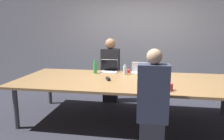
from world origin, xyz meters
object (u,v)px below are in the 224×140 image
at_px(laptop_far_center, 139,70).
at_px(cup_far_center, 128,71).
at_px(cup_near_midright, 170,87).
at_px(stapler, 108,79).
at_px(laptop_near_midright, 152,86).
at_px(person_far_midleft, 110,71).
at_px(bottle_far_center, 125,70).
at_px(laptop_far_midleft, 109,69).
at_px(bottle_far_midleft, 95,67).
at_px(person_near_midright, 153,104).

height_order(laptop_far_center, cup_far_center, laptop_far_center).
relative_size(cup_near_midright, stapler, 0.64).
distance_m(laptop_near_midright, stapler, 0.92).
relative_size(cup_near_midright, person_far_midleft, 0.07).
bearing_deg(cup_far_center, cup_near_midright, -57.57).
bearing_deg(stapler, bottle_far_center, 40.13).
bearing_deg(laptop_far_midleft, cup_near_midright, -46.45).
bearing_deg(bottle_far_midleft, laptop_far_center, 10.81).
bearing_deg(cup_near_midright, bottle_far_center, 127.74).
relative_size(laptop_near_midright, bottle_far_midleft, 1.23).
xyz_separation_m(laptop_near_midright, person_far_midleft, (-0.90, 1.64, -0.13)).
xyz_separation_m(laptop_far_center, cup_far_center, (-0.23, -0.02, -0.03)).
bearing_deg(person_near_midright, person_far_midleft, -65.52).
relative_size(laptop_far_center, cup_far_center, 3.42).
height_order(cup_near_midright, bottle_far_midleft, bottle_far_midleft).
bearing_deg(cup_far_center, bottle_far_midleft, -167.46).
distance_m(laptop_near_midright, bottle_far_midleft, 1.57).
bearing_deg(bottle_far_center, bottle_far_midleft, 179.30).
height_order(laptop_far_center, bottle_far_midleft, bottle_far_midleft).
height_order(cup_far_center, person_near_midright, person_near_midright).
relative_size(bottle_far_center, cup_near_midright, 2.07).
relative_size(cup_far_center, stapler, 0.59).
xyz_separation_m(bottle_far_center, cup_near_midright, (0.78, -1.01, -0.04)).
bearing_deg(cup_near_midright, person_far_midleft, 126.85).
bearing_deg(laptop_far_midleft, laptop_near_midright, -55.85).
bearing_deg(stapler, bottle_far_midleft, 96.56).
relative_size(laptop_far_center, stapler, 2.03).
bearing_deg(laptop_near_midright, laptop_far_midleft, -55.85).
relative_size(bottle_far_center, person_far_midleft, 0.14).
height_order(bottle_far_center, person_near_midright, person_near_midright).
relative_size(cup_far_center, bottle_far_center, 0.45).
relative_size(cup_near_midright, bottle_far_midleft, 0.35).
distance_m(bottle_far_center, laptop_near_midright, 1.20).
bearing_deg(person_far_midleft, bottle_far_center, -54.84).
xyz_separation_m(laptop_far_center, laptop_near_midright, (0.24, -1.26, 0.01)).
distance_m(bottle_far_center, stapler, 0.60).
relative_size(laptop_far_center, person_near_midright, 0.22).
height_order(laptop_far_midleft, person_far_midleft, person_far_midleft).
bearing_deg(laptop_far_center, cup_far_center, -174.15).
bearing_deg(person_far_midleft, laptop_far_center, -29.54).
height_order(person_near_midright, laptop_far_midleft, person_near_midright).
xyz_separation_m(laptop_far_center, laptop_far_midleft, (-0.61, -0.00, 0.01)).
xyz_separation_m(laptop_near_midright, cup_near_midright, (0.27, 0.08, -0.03)).
distance_m(bottle_far_center, person_far_midleft, 0.69).
bearing_deg(cup_far_center, laptop_far_center, 5.85).
distance_m(person_far_midleft, bottle_far_midleft, 0.61).
relative_size(cup_near_midright, laptop_far_midleft, 0.29).
bearing_deg(laptop_far_center, bottle_far_midleft, -169.19).
height_order(laptop_far_midleft, stapler, laptop_far_midleft).
bearing_deg(laptop_near_midright, cup_far_center, -69.28).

